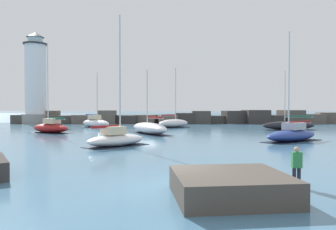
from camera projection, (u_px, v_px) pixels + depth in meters
ground_plane at (169, 187)px, 12.42m from camera, size 600.00×600.00×0.00m
open_sea_beyond at (170, 116)px, 123.11m from camera, size 400.00×116.00×0.01m
breakwater_jetty at (180, 118)px, 63.01m from camera, size 63.04×7.11×2.58m
lighthouse at (36, 83)px, 62.13m from camera, size 5.21×5.21×17.27m
foreground_rocks at (177, 184)px, 11.31m from camera, size 17.34×9.57×0.84m
sailboat_moored_0 at (292, 134)px, 29.49m from camera, size 6.73×5.96×9.76m
sailboat_moored_1 at (51, 127)px, 39.43m from camera, size 6.03×5.05×10.85m
sailboat_moored_2 at (96, 123)px, 50.23m from camera, size 6.22×6.42×8.32m
sailboat_moored_3 at (289, 125)px, 44.44m from camera, size 7.57×2.72×7.94m
sailboat_moored_4 at (149, 128)px, 37.93m from camera, size 5.78×8.57×7.47m
sailboat_moored_5 at (116, 138)px, 25.79m from camera, size 5.30×5.50×10.36m
sailboat_moored_6 at (174, 123)px, 50.00m from camera, size 5.80×5.75×9.17m
person_on_rocks at (297, 165)px, 12.36m from camera, size 0.36×0.22×1.55m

